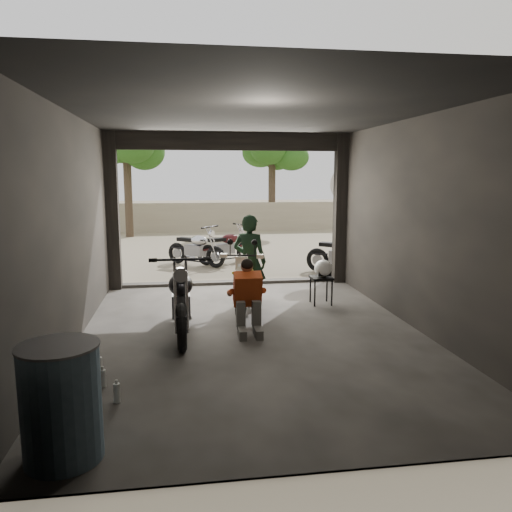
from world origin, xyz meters
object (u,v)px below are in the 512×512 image
object	(u,v)px
outside_bike_c	(343,252)
oil_drum	(61,404)
sign_post	(347,200)
left_bike	(181,294)
rider	(250,261)
stool	(321,281)
main_bike	(246,280)
helmet	(323,268)
outside_bike_b	(227,244)
mechanic	(248,299)
outside_bike_a	(196,246)

from	to	relation	value
outside_bike_c	oil_drum	world-z (taller)	outside_bike_c
sign_post	outside_bike_c	bearing A→B (deg)	-92.33
left_bike	rider	bearing A→B (deg)	49.19
rider	stool	world-z (taller)	rider
main_bike	stool	xyz separation A→B (m)	(1.39, 0.18, -0.09)
main_bike	helmet	size ratio (longest dim) A/B	4.73
left_bike	sign_post	xyz separation A→B (m)	(3.99, 4.48, 1.11)
stool	helmet	size ratio (longest dim) A/B	1.52
main_bike	stool	size ratio (longest dim) A/B	3.11
sign_post	helmet	bearing A→B (deg)	-92.12
outside_bike_b	mechanic	bearing A→B (deg)	150.66
oil_drum	sign_post	size ratio (longest dim) A/B	0.39
rider	oil_drum	xyz separation A→B (m)	(-2.17, -4.61, -0.34)
stool	oil_drum	distance (m)	5.73
outside_bike_b	rider	xyz separation A→B (m)	(0.01, -4.57, 0.32)
outside_bike_a	sign_post	bearing A→B (deg)	-70.05
outside_bike_a	sign_post	world-z (taller)	sign_post
outside_bike_a	oil_drum	world-z (taller)	outside_bike_a
left_bike	outside_bike_a	xyz separation A→B (m)	(0.37, 5.71, -0.09)
main_bike	mechanic	world-z (taller)	main_bike
left_bike	outside_bike_a	world-z (taller)	left_bike
main_bike	rider	xyz separation A→B (m)	(0.09, 0.24, 0.29)
outside_bike_c	helmet	bearing A→B (deg)	-165.16
left_bike	mechanic	size ratio (longest dim) A/B	1.72
left_bike	rider	world-z (taller)	rider
left_bike	outside_bike_b	world-z (taller)	left_bike
rider	mechanic	xyz separation A→B (m)	(-0.23, -1.56, -0.29)
main_bike	oil_drum	xyz separation A→B (m)	(-2.08, -4.38, -0.05)
outside_bike_b	rider	bearing A→B (deg)	152.80
main_bike	mechanic	xyz separation A→B (m)	(-0.14, -1.32, -0.01)
stool	outside_bike_b	bearing A→B (deg)	105.79
left_bike	sign_post	world-z (taller)	sign_post
outside_bike_b	mechanic	distance (m)	6.13
outside_bike_c	outside_bike_b	bearing A→B (deg)	92.39
outside_bike_a	helmet	bearing A→B (deg)	-114.84
left_bike	stool	distance (m)	2.86
main_bike	rider	size ratio (longest dim) A/B	0.98
rider	helmet	world-z (taller)	rider
helmet	sign_post	distance (m)	3.61
outside_bike_b	outside_bike_c	distance (m)	3.24
left_bike	stool	size ratio (longest dim) A/B	3.52
left_bike	sign_post	size ratio (longest dim) A/B	0.72
helmet	sign_post	size ratio (longest dim) A/B	0.14
main_bike	outside_bike_c	size ratio (longest dim) A/B	1.01
main_bike	mechanic	bearing A→B (deg)	-80.43
outside_bike_a	oil_drum	size ratio (longest dim) A/B	1.58
left_bike	helmet	xyz separation A→B (m)	(2.54, 1.35, 0.06)
outside_bike_a	helmet	world-z (taller)	outside_bike_a
left_bike	outside_bike_a	size ratio (longest dim) A/B	1.18
left_bike	helmet	bearing A→B (deg)	27.56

